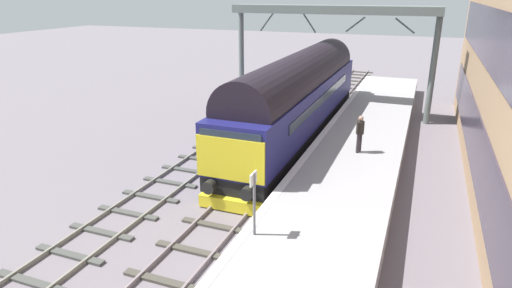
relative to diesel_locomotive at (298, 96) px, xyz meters
name	(u,v)px	position (x,y,z in m)	size (l,w,h in m)	color
ground_plane	(251,189)	(0.00, -6.72, -2.48)	(140.00, 140.00, 0.00)	slate
track_main	(251,188)	(0.00, -6.72, -2.42)	(2.50, 60.00, 0.15)	gray
track_adjacent_west	(179,176)	(-3.39, -6.72, -2.42)	(2.50, 60.00, 0.15)	gray
station_platform	(339,192)	(3.60, -6.72, -1.98)	(4.00, 44.00, 1.01)	#9D9A9C
diesel_locomotive	(298,96)	(0.00, 0.00, 0.00)	(2.74, 17.72, 4.68)	black
platform_number_sign	(254,194)	(2.03, -11.45, -0.19)	(0.10, 0.44, 1.93)	slate
waiting_passenger	(360,131)	(3.78, -3.42, -0.49)	(0.44, 0.48, 1.64)	#332C32
overhead_footbridge	(332,16)	(0.36, 5.93, 3.74)	(12.68, 2.00, 6.86)	slate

